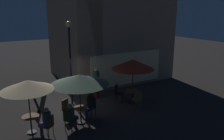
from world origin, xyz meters
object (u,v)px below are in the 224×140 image
(cafe_chair_5, at_px, (49,124))
(patio_umbrella_1, at_px, (80,79))
(street_lamp_near_corner, at_px, (70,50))
(patron_seated_0, at_px, (90,103))
(patron_seated_2, at_px, (46,120))
(patio_umbrella_2, at_px, (27,85))
(cafe_chair_0, at_px, (118,92))
(cafe_chair_2, at_px, (92,106))
(cafe_chair_4, at_px, (69,119))
(cafe_table_0, at_px, (132,94))
(cafe_chair_1, at_px, (138,99))
(patron_standing_3, at_px, (96,83))
(menu_sandwich_board, at_px, (39,102))
(cafe_table_1, at_px, (81,113))
(cafe_chair_3, at_px, (67,108))
(cafe_table_2, at_px, (31,121))
(patio_umbrella_0, at_px, (133,64))
(patron_seated_1, at_px, (71,115))

(cafe_chair_5, bearing_deg, patio_umbrella_1, -113.00)
(patio_umbrella_1, bearing_deg, street_lamp_near_corner, 78.92)
(patron_seated_0, relative_size, patron_seated_2, 1.02)
(patio_umbrella_2, distance_m, patron_seated_2, 1.56)
(patio_umbrella_1, relative_size, cafe_chair_0, 2.61)
(cafe_chair_2, height_order, cafe_chair_4, cafe_chair_4)
(cafe_chair_2, relative_size, patron_seated_2, 0.74)
(cafe_table_0, relative_size, cafe_chair_1, 0.75)
(patron_standing_3, bearing_deg, menu_sandwich_board, -72.84)
(cafe_table_1, xyz_separation_m, cafe_chair_3, (-0.40, 0.69, 0.07))
(cafe_table_1, height_order, cafe_table_2, cafe_table_1)
(patio_umbrella_0, height_order, patron_seated_0, patio_umbrella_0)
(patio_umbrella_0, bearing_deg, cafe_chair_1, -105.41)
(cafe_table_1, relative_size, cafe_chair_4, 0.80)
(cafe_table_0, relative_size, cafe_chair_5, 0.78)
(menu_sandwich_board, distance_m, cafe_chair_3, 1.76)
(cafe_chair_5, bearing_deg, patron_seated_0, -110.00)
(cafe_table_1, height_order, cafe_chair_0, cafe_chair_0)
(cafe_chair_0, bearing_deg, cafe_table_1, -108.77)
(patio_umbrella_1, distance_m, patron_seated_1, 1.53)
(street_lamp_near_corner, bearing_deg, cafe_table_0, -29.31)
(cafe_table_2, height_order, patio_umbrella_2, patio_umbrella_2)
(cafe_table_0, xyz_separation_m, cafe_chair_2, (-2.60, -0.40, 0.05))
(patron_standing_3, bearing_deg, cafe_table_0, 52.27)
(cafe_table_2, bearing_deg, patio_umbrella_0, 5.77)
(cafe_chair_3, distance_m, patron_seated_0, 1.08)
(street_lamp_near_corner, xyz_separation_m, patron_seated_0, (0.13, -2.07, -2.24))
(cafe_chair_0, bearing_deg, patron_seated_0, -109.07)
(cafe_chair_1, xyz_separation_m, cafe_chair_2, (-2.38, 0.41, -0.03))
(cafe_table_1, distance_m, patio_umbrella_2, 2.63)
(cafe_chair_4, bearing_deg, patron_seated_1, -0.00)
(patron_seated_0, bearing_deg, cafe_chair_0, 178.59)
(street_lamp_near_corner, xyz_separation_m, patio_umbrella_0, (2.85, -1.60, -0.79))
(cafe_table_1, height_order, cafe_chair_4, cafe_chair_4)
(cafe_chair_1, xyz_separation_m, patron_standing_3, (-1.12, 2.47, 0.34))
(patio_umbrella_2, height_order, patron_standing_3, patio_umbrella_2)
(cafe_table_1, bearing_deg, cafe_chair_5, -163.30)
(patio_umbrella_1, relative_size, patron_seated_0, 1.98)
(menu_sandwich_board, xyz_separation_m, patio_umbrella_1, (1.30, -2.20, 1.54))
(cafe_chair_4, height_order, patron_seated_1, patron_seated_1)
(patio_umbrella_2, distance_m, cafe_chair_0, 5.20)
(cafe_table_1, height_order, cafe_chair_2, cafe_chair_2)
(patio_umbrella_0, distance_m, cafe_chair_0, 1.79)
(cafe_chair_2, bearing_deg, cafe_table_0, 161.83)
(patio_umbrella_1, height_order, patron_standing_3, patio_umbrella_1)
(patio_umbrella_0, xyz_separation_m, patio_umbrella_1, (-3.32, -0.77, -0.12))
(cafe_table_1, bearing_deg, patio_umbrella_1, 0.00)
(cafe_chair_0, bearing_deg, patio_umbrella_1, -108.77)
(patio_umbrella_2, distance_m, cafe_chair_2, 3.21)
(cafe_chair_2, xyz_separation_m, cafe_chair_3, (-1.11, 0.33, 0.03))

